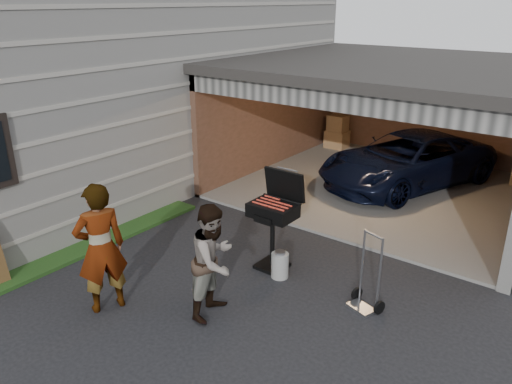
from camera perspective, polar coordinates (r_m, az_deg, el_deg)
ground at (r=7.45m, az=-12.00°, el=-12.84°), size 80.00×80.00×0.00m
house at (r=13.47m, az=-17.15°, el=14.53°), size 7.00×11.00×5.50m
groundcover_strip at (r=8.68m, az=-27.12°, el=-9.40°), size 0.50×8.00×0.06m
garage at (r=11.63m, az=16.30°, el=9.27°), size 6.80×6.30×2.90m
minivan at (r=11.97m, az=16.83°, el=3.24°), size 3.37×4.74×1.20m
woman at (r=7.15m, az=-17.34°, el=-6.16°), size 0.67×0.80×1.88m
man at (r=6.81m, az=-4.82°, el=-7.81°), size 0.74×0.88×1.63m
bbq_grill at (r=7.88m, az=2.10°, el=-2.42°), size 0.72×0.63×1.60m
propane_tank at (r=7.92m, az=2.75°, el=-8.37°), size 0.35×0.35×0.41m
hand_truck at (r=7.35m, az=12.46°, el=-11.31°), size 0.51×0.46×1.16m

